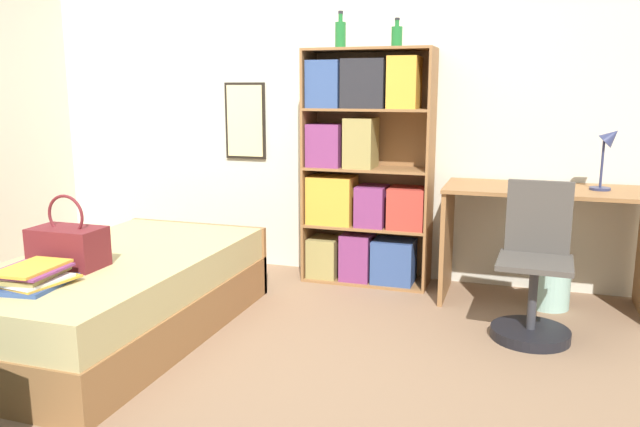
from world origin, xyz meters
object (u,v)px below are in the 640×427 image
object	(u,v)px
book_stack_on_bed	(33,276)
desk_chair	(533,288)
bottle_green	(340,34)
desk	(544,223)
bed	(119,295)
handbag	(68,246)
waste_bin	(550,287)
desk_lamp	(609,147)
bookcase	(362,173)
bottle_brown	(397,36)

from	to	relation	value
book_stack_on_bed	desk_chair	world-z (taller)	desk_chair
bottle_green	desk	distance (m)	1.86
bed	handbag	size ratio (longest dim) A/B	4.92
bed	waste_bin	bearing A→B (deg)	27.61
book_stack_on_bed	waste_bin	bearing A→B (deg)	37.25
bottle_green	desk_lamp	size ratio (longest dim) A/B	0.61
handbag	bookcase	xyz separation A→B (m)	(1.17, 1.68, 0.22)
bed	bottle_brown	size ratio (longest dim) A/B	9.93
desk_lamp	waste_bin	bearing A→B (deg)	-165.06
bed	desk_chair	world-z (taller)	desk_chair
handbag	desk_lamp	size ratio (longest dim) A/B	0.95
desk_chair	bed	bearing A→B (deg)	-162.75
bookcase	desk_lamp	size ratio (longest dim) A/B	4.09
book_stack_on_bed	desk_lamp	world-z (taller)	desk_lamp
bookcase	bottle_green	xyz separation A→B (m)	(-0.16, -0.04, 0.97)
desk_chair	bookcase	bearing A→B (deg)	148.93
bottle_green	desk_chair	xyz separation A→B (m)	(1.35, -0.68, -1.48)
desk_chair	waste_bin	size ratio (longest dim) A/B	3.18
desk_lamp	bookcase	bearing A→B (deg)	176.31
handbag	desk	xyz separation A→B (m)	(2.42, 1.56, -0.04)
bookcase	desk_lamp	xyz separation A→B (m)	(1.59, -0.10, 0.24)
bed	desk	bearing A→B (deg)	29.35
book_stack_on_bed	desk_lamp	xyz separation A→B (m)	(2.70, 1.91, 0.53)
desk_chair	waste_bin	xyz separation A→B (m)	(0.12, 0.54, -0.15)
handbag	desk	bearing A→B (deg)	32.91
bottle_green	desk_lamp	xyz separation A→B (m)	(1.75, -0.06, -0.72)
desk_chair	waste_bin	world-z (taller)	desk_chair
bed	bottle_green	world-z (taller)	bottle_green
bottle_green	book_stack_on_bed	bearing A→B (deg)	-115.73
bottle_brown	desk	size ratio (longest dim) A/B	0.15
desk	desk_chair	distance (m)	0.65
book_stack_on_bed	desk_lamp	size ratio (longest dim) A/B	0.94
handbag	bottle_green	distance (m)	2.27
desk	bed	bearing A→B (deg)	-150.65
handbag	desk_chair	world-z (taller)	desk_chair
bottle_brown	handbag	bearing A→B (deg)	-129.81
bottle_green	waste_bin	bearing A→B (deg)	-5.45
bed	handbag	bearing A→B (deg)	-111.48
bottle_green	bookcase	bearing A→B (deg)	13.92
bookcase	desk	world-z (taller)	bookcase
desk	bookcase	bearing A→B (deg)	174.56
bottle_brown	desk_chair	size ratio (longest dim) A/B	0.22
bottle_green	bed	bearing A→B (deg)	-123.42
bed	desk_chair	distance (m)	2.37
bookcase	bottle_green	world-z (taller)	bottle_green
bed	waste_bin	world-z (taller)	bed
desk	waste_bin	xyz separation A→B (m)	(0.06, -0.06, -0.40)
bed	desk_chair	size ratio (longest dim) A/B	2.17
handbag	book_stack_on_bed	world-z (taller)	handbag
bed	book_stack_on_bed	xyz separation A→B (m)	(-0.04, -0.59, 0.28)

